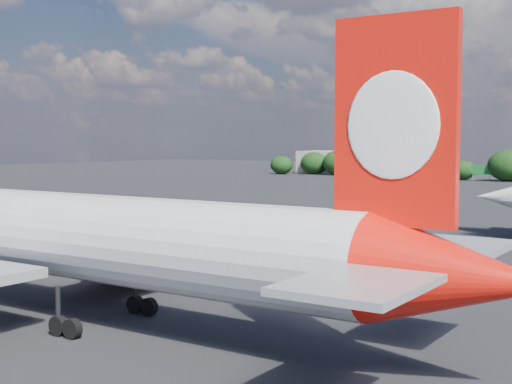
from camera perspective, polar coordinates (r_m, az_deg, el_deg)
The scene contains 4 objects.
ground at distance 102.20m, azimuth 7.98°, elevation -2.50°, with size 500.00×500.00×0.00m, color black.
qantas_airliner at distance 46.80m, azimuth -12.80°, elevation -3.79°, with size 54.06×51.31×17.70m.
terminal_building at distance 248.77m, azimuth 8.29°, elevation 2.33°, with size 42.00×16.00×8.00m.
highway_sign at distance 216.44m, azimuth 17.59°, elevation 1.68°, with size 6.00×0.30×4.50m.
Camera 1 is at (45.57, -30.71, 11.78)m, focal length 50.00 mm.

